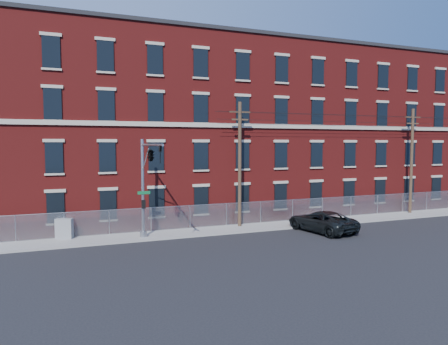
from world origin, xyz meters
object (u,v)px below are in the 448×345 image
utility_pole_near (240,162)px  utility_cabinet (64,229)px  pickup_truck (322,221)px  traffic_signal_mast (149,165)px

utility_pole_near → utility_cabinet: (-13.28, 0.40, -4.51)m
pickup_truck → utility_cabinet: size_ratio=4.09×
traffic_signal_mast → utility_pole_near: bearing=23.1°
utility_pole_near → pickup_truck: utility_pole_near is taller
traffic_signal_mast → utility_pole_near: 8.70m
pickup_truck → utility_cabinet: pickup_truck is taller
utility_cabinet → traffic_signal_mast: bearing=-16.1°
pickup_truck → utility_pole_near: bearing=-45.5°
pickup_truck → utility_cabinet: 19.04m
utility_pole_near → pickup_truck: 7.91m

